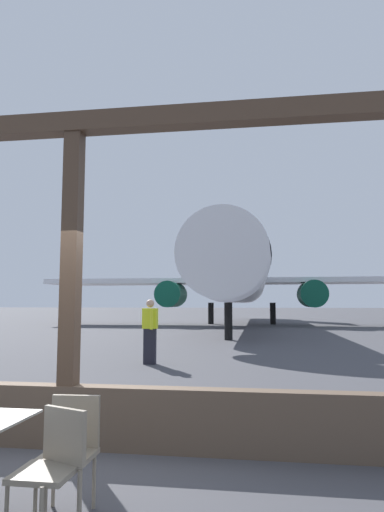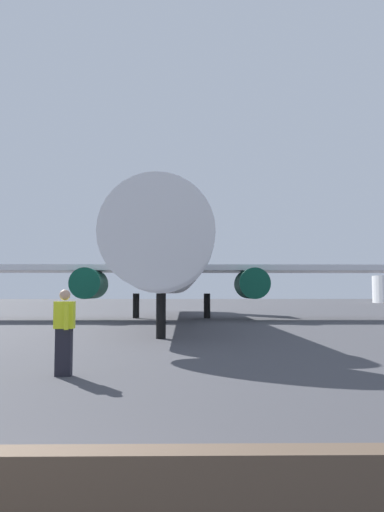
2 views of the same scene
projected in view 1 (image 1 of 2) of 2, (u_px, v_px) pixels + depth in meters
ground_plane at (237, 320)px, 44.52m from camera, size 220.00×220.00×0.00m
window_frame at (70, 328)px, 5.31m from camera, size 8.71×0.24×3.96m
cafe_chair_window_left at (53, 460)px, 3.24m from camera, size 0.50×0.50×0.87m
cafe_chair_aisle_right at (71, 443)px, 3.62m from camera, size 0.41×0.41×0.88m
airplane at (240, 277)px, 33.46m from camera, size 29.87×34.07×10.50m
ground_crew_worker at (150, 330)px, 12.28m from camera, size 0.40×0.54×1.74m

